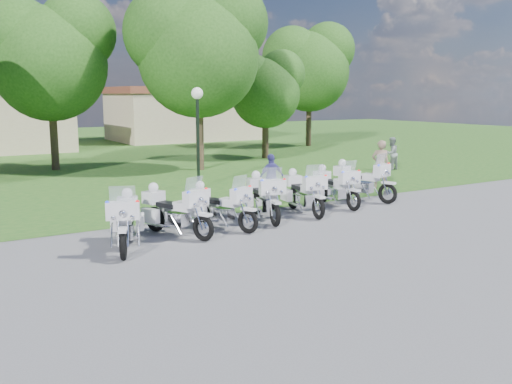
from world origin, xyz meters
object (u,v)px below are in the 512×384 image
bystander_c (272,178)px  motorcycle_6 (361,180)px  bystander_a (380,165)px  motorcycle_0 (126,220)px  motorcycle_2 (220,206)px  motorcycle_3 (264,196)px  lamp_post (197,112)px  motorcycle_4 (303,192)px  bystander_b (391,154)px  motorcycle_1 (174,210)px  motorcycle_5 (335,186)px

bystander_c → motorcycle_6: bearing=154.9°
bystander_a → motorcycle_0: bearing=47.1°
motorcycle_2 → motorcycle_3: bearing=170.5°
lamp_post → bystander_c: size_ratio=2.39×
motorcycle_2 → bystander_a: 8.66m
motorcycle_3 → motorcycle_4: motorcycle_3 is taller
bystander_b → bystander_c: size_ratio=0.97×
motorcycle_3 → bystander_b: 12.42m
motorcycle_0 → motorcycle_4: bearing=-146.8°
motorcycle_1 → motorcycle_5: size_ratio=0.97×
motorcycle_2 → bystander_a: size_ratio=1.14×
lamp_post → motorcycle_4: bearing=-83.5°
motorcycle_4 → bystander_c: 2.09m
motorcycle_6 → bystander_b: 8.28m
motorcycle_3 → bystander_c: 2.76m
motorcycle_2 → motorcycle_6: size_ratio=0.89×
motorcycle_3 → lamp_post: 6.36m
lamp_post → bystander_b: (10.09, 0.03, -2.12)m
motorcycle_6 → bystander_a: size_ratio=1.29×
bystander_c → motorcycle_0: bearing=28.9°
bystander_b → motorcycle_4: bearing=23.7°
motorcycle_2 → motorcycle_5: bearing=168.0°
motorcycle_3 → bystander_b: size_ratio=1.50×
bystander_b → motorcycle_2: bearing=18.7°
motorcycle_1 → lamp_post: bearing=-142.5°
bystander_c → motorcycle_5: bearing=129.8°
motorcycle_4 → bystander_c: bystander_c is taller
motorcycle_2 → motorcycle_3: motorcycle_3 is taller
motorcycle_6 → bystander_b: bearing=-158.7°
motorcycle_0 → motorcycle_3: motorcycle_3 is taller
lamp_post → bystander_b: size_ratio=2.45×
motorcycle_6 → bystander_c: 3.04m
motorcycle_0 → motorcycle_1: motorcycle_0 is taller
motorcycle_0 → bystander_b: 16.79m
motorcycle_4 → motorcycle_5: (1.55, 0.39, -0.01)m
motorcycle_4 → bystander_c: (0.22, 2.07, 0.14)m
motorcycle_1 → motorcycle_6: bearing=167.8°
motorcycle_2 → motorcycle_4: 3.12m
motorcycle_3 → motorcycle_6: size_ratio=0.99×
motorcycle_3 → bystander_c: bearing=-113.7°
motorcycle_5 → motorcycle_6: bearing=-164.6°
motorcycle_1 → motorcycle_2: 1.34m
motorcycle_0 → motorcycle_3: (4.40, 0.98, 0.00)m
motorcycle_0 → lamp_post: 8.92m
motorcycle_1 → bystander_b: motorcycle_1 is taller
motorcycle_5 → bystander_c: (-1.33, 1.68, 0.15)m
motorcycle_0 → motorcycle_5: 7.56m
bystander_c → motorcycle_4: bearing=85.5°
motorcycle_5 → lamp_post: 6.26m
motorcycle_1 → motorcycle_3: size_ratio=0.95×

